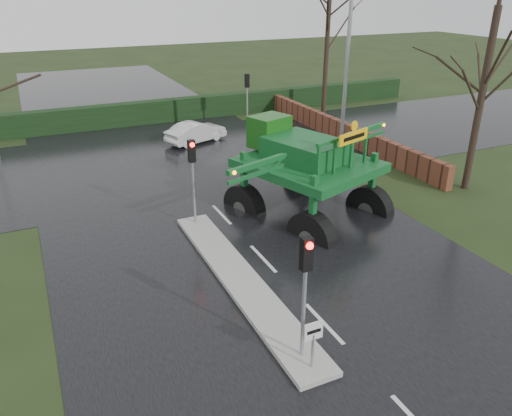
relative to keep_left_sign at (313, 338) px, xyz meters
name	(u,v)px	position (x,y,z in m)	size (l,w,h in m)	color
ground	(324,324)	(1.30, 1.50, -1.06)	(140.00, 140.00, 0.00)	black
road_main	(205,198)	(1.30, 11.50, -1.05)	(14.00, 80.00, 0.02)	black
road_cross	(169,159)	(1.30, 17.50, -1.05)	(80.00, 12.00, 0.02)	black
median_island	(240,280)	(0.00, 4.50, -0.97)	(1.20, 10.00, 0.16)	gray
hedge_row	(135,114)	(1.30, 25.50, -0.31)	(44.00, 0.90, 1.50)	black
brick_wall	(332,127)	(11.80, 17.50, -0.46)	(0.40, 20.00, 1.20)	#592D1E
keep_left_sign	(313,338)	(0.00, 0.00, 0.00)	(0.50, 0.07, 1.35)	gray
traffic_signal_near	(306,273)	(0.00, 0.49, 1.53)	(0.26, 0.33, 3.52)	gray
traffic_signal_mid	(192,164)	(0.00, 8.99, 1.53)	(0.26, 0.33, 3.52)	gray
traffic_signal_far	(247,89)	(7.80, 21.51, 1.53)	(0.26, 0.33, 3.52)	gray
street_light_right	(343,45)	(9.49, 13.50, 4.93)	(3.85, 0.30, 10.00)	gray
tree_right_near	(485,75)	(12.80, 7.50, 4.14)	(5.60, 5.60, 9.64)	black
tree_right_far	(328,20)	(14.30, 22.50, 5.44)	(7.00, 7.00, 12.05)	black
crop_sprayer	(309,175)	(3.57, 6.40, 1.44)	(9.00, 6.95, 5.27)	black
white_sedan	(196,143)	(3.66, 19.77, -1.06)	(1.33, 3.82, 1.26)	silver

